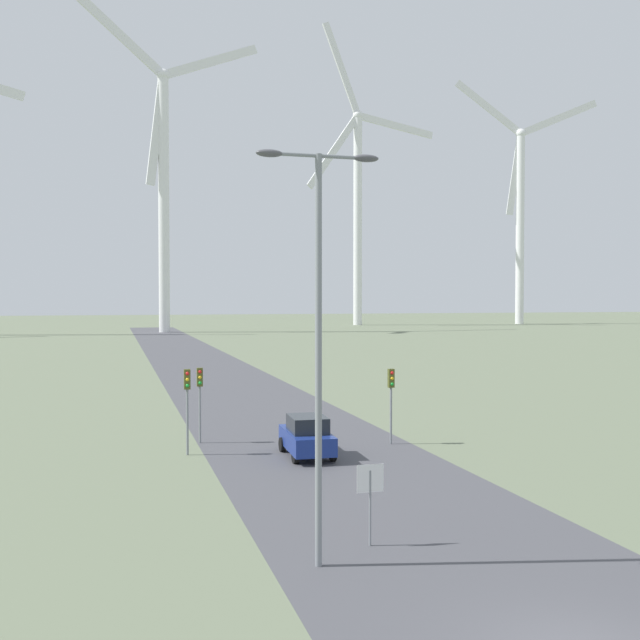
% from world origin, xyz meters
% --- Properties ---
extents(road_surface, '(10.00, 240.00, 0.01)m').
position_xyz_m(road_surface, '(0.00, 48.00, 0.00)').
color(road_surface, '#47474C').
rests_on(road_surface, ground).
extents(streetlamp, '(3.30, 0.32, 10.86)m').
position_xyz_m(streetlamp, '(-3.74, 6.13, 6.73)').
color(streetlamp, gray).
rests_on(streetlamp, ground).
extents(stop_sign_near, '(0.81, 0.07, 2.34)m').
position_xyz_m(stop_sign_near, '(-1.90, 7.29, 1.63)').
color(stop_sign_near, gray).
rests_on(stop_sign_near, ground).
extents(traffic_light_post_near_left, '(0.28, 0.34, 3.67)m').
position_xyz_m(traffic_light_post_near_left, '(-4.85, 23.74, 2.69)').
color(traffic_light_post_near_left, gray).
rests_on(traffic_light_post_near_left, ground).
extents(traffic_light_post_near_right, '(0.28, 0.34, 3.64)m').
position_xyz_m(traffic_light_post_near_right, '(4.01, 21.00, 2.67)').
color(traffic_light_post_near_right, gray).
rests_on(traffic_light_post_near_right, ground).
extents(traffic_light_post_mid_left, '(0.28, 0.34, 3.87)m').
position_xyz_m(traffic_light_post_mid_left, '(-5.71, 21.10, 2.84)').
color(traffic_light_post_mid_left, gray).
rests_on(traffic_light_post_mid_left, ground).
extents(car_approaching, '(1.96, 4.17, 1.83)m').
position_xyz_m(car_approaching, '(-0.62, 19.36, 0.91)').
color(car_approaching, navy).
rests_on(car_approaching, ground).
extents(wind_turbine_center, '(38.25, 10.56, 66.26)m').
position_xyz_m(wind_turbine_center, '(1.38, 142.67, 32.05)').
color(wind_turbine_center, white).
rests_on(wind_turbine_center, ground).
extents(wind_turbine_right, '(37.56, 9.53, 75.76)m').
position_xyz_m(wind_turbine_right, '(52.04, 170.17, 33.13)').
color(wind_turbine_right, white).
rests_on(wind_turbine_right, ground).
extents(wind_turbine_far_right, '(37.25, 9.32, 64.71)m').
position_xyz_m(wind_turbine_far_right, '(96.35, 165.98, 31.27)').
color(wind_turbine_far_right, white).
rests_on(wind_turbine_far_right, ground).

